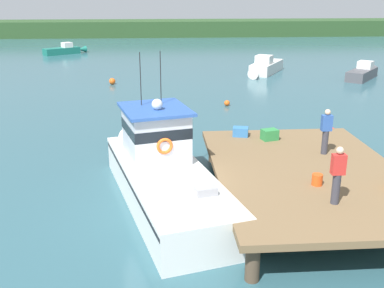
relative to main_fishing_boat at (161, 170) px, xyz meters
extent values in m
plane|color=#2D5660|center=(-0.06, -0.81, -1.01)|extent=(200.00, 200.00, 0.00)
cylinder|color=#4C3D2D|center=(2.14, -4.91, -0.51)|extent=(0.36, 0.36, 1.00)
cylinder|color=#4C3D2D|center=(2.14, 3.29, -0.51)|extent=(0.36, 0.36, 1.00)
cylinder|color=#4C3D2D|center=(7.34, 3.29, -0.51)|extent=(0.36, 0.36, 1.00)
cube|color=brown|center=(4.74, -0.81, 0.09)|extent=(6.00, 9.00, 0.20)
cube|color=white|center=(0.14, -0.55, -0.46)|extent=(4.45, 8.37, 1.10)
cone|color=white|center=(-1.10, 4.19, -0.46)|extent=(1.52, 2.02, 1.10)
cube|color=black|center=(0.14, -0.55, -0.01)|extent=(4.43, 8.22, 0.12)
cube|color=white|center=(0.14, -0.55, 0.15)|extent=(4.49, 8.38, 0.12)
cube|color=silver|center=(-0.16, 0.61, 0.99)|extent=(2.40, 2.61, 1.80)
cube|color=black|center=(-0.16, 0.61, 1.31)|extent=(2.42, 2.63, 0.36)
cube|color=#2D56A8|center=(-0.16, 0.61, 1.94)|extent=(2.70, 2.96, 0.10)
sphere|color=white|center=(-0.09, 0.32, 2.17)|extent=(0.36, 0.36, 0.36)
cylinder|color=black|center=(-0.63, 1.01, 2.89)|extent=(0.03, 0.03, 1.80)
cylinder|color=black|center=(0.05, 1.19, 2.89)|extent=(0.03, 0.03, 1.80)
cube|color=#939399|center=(1.23, -2.54, 0.27)|extent=(0.69, 0.58, 0.36)
torus|color=orange|center=(0.47, -3.36, 0.15)|extent=(0.68, 0.68, 0.12)
torus|color=#EA5119|center=(0.13, -0.49, 0.99)|extent=(0.55, 0.23, 0.54)
cube|color=#2D8442|center=(4.24, 2.36, 0.40)|extent=(0.70, 0.59, 0.42)
cube|color=#3370B2|center=(3.19, 2.91, 0.37)|extent=(0.69, 0.57, 0.36)
cylinder|color=#E04C19|center=(4.63, -2.06, 0.36)|extent=(0.32, 0.32, 0.34)
cylinder|color=#383842|center=(4.69, -3.32, 0.62)|extent=(0.22, 0.22, 0.86)
cube|color=red|center=(4.69, -3.32, 1.33)|extent=(0.36, 0.22, 0.56)
sphere|color=beige|center=(4.69, -3.32, 1.72)|extent=(0.20, 0.20, 0.20)
cylinder|color=#383842|center=(5.80, 0.62, 0.62)|extent=(0.22, 0.22, 0.86)
cube|color=#2D56A8|center=(5.80, 0.62, 1.33)|extent=(0.36, 0.22, 0.56)
sphere|color=beige|center=(5.80, 0.62, 1.72)|extent=(0.20, 0.20, 0.20)
cube|color=#196B5B|center=(-10.94, 38.67, -0.64)|extent=(3.99, 3.41, 0.73)
cone|color=#196B5B|center=(-8.92, 40.16, -0.64)|extent=(1.24, 1.18, 0.73)
cube|color=silver|center=(-10.37, 39.08, 0.00)|extent=(1.41, 1.42, 0.55)
cube|color=silver|center=(9.37, 24.79, -0.55)|extent=(3.88, 5.16, 0.91)
cone|color=silver|center=(7.81, 22.06, -0.55)|extent=(1.42, 1.55, 0.91)
cube|color=silver|center=(8.93, 24.02, 0.25)|extent=(1.74, 1.73, 0.69)
cube|color=#4C4C51|center=(16.31, 21.11, -0.62)|extent=(3.79, 4.18, 0.78)
cone|color=#4C4C51|center=(18.02, 23.18, -0.62)|extent=(1.29, 1.32, 0.78)
cube|color=silver|center=(16.79, 21.69, 0.07)|extent=(1.53, 1.52, 0.59)
sphere|color=red|center=(8.31, 6.34, -0.79)|extent=(0.44, 0.44, 0.44)
sphere|color=#EA5B19|center=(4.15, 12.91, -0.83)|extent=(0.35, 0.35, 0.35)
sphere|color=#EA5B19|center=(-3.57, 20.38, -0.77)|extent=(0.48, 0.48, 0.48)
cube|color=#284723|center=(-0.06, 61.19, 0.19)|extent=(120.00, 8.00, 2.40)
camera|label=1|loc=(0.00, -14.23, 5.66)|focal=42.46mm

